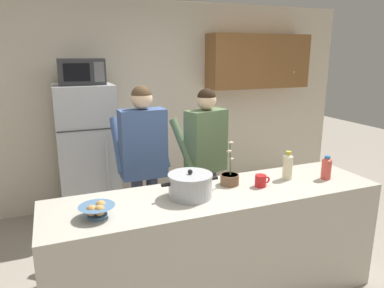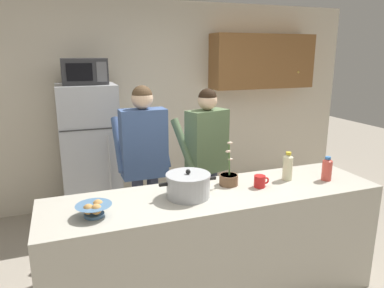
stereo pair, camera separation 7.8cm
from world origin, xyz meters
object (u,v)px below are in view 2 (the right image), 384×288
object	(u,v)px
coffee_mug	(260,181)
bottle_near_edge	(327,169)
refrigerator	(90,154)
person_by_sink	(206,150)
cooking_pot	(188,185)
bottle_mid_counter	(288,166)
bread_bowl	(94,209)
person_near_pot	(144,152)
microwave	(84,71)
potted_orchid	(229,178)

from	to	relation	value
coffee_mug	bottle_near_edge	bearing A→B (deg)	-4.87
refrigerator	person_by_sink	distance (m)	1.46
refrigerator	cooking_pot	world-z (taller)	refrigerator
bottle_mid_counter	cooking_pot	bearing A→B (deg)	-176.47
bread_bowl	bottle_mid_counter	bearing A→B (deg)	5.58
person_by_sink	coffee_mug	bearing A→B (deg)	-83.90
cooking_pot	refrigerator	bearing A→B (deg)	106.67
refrigerator	person_by_sink	bearing A→B (deg)	-42.95
person_near_pot	bottle_mid_counter	bearing A→B (deg)	-37.91
cooking_pot	bread_bowl	bearing A→B (deg)	-171.74
microwave	person_near_pot	bearing A→B (deg)	-66.40
microwave	bottle_mid_counter	size ratio (longest dim) A/B	2.00
refrigerator	person_near_pot	distance (m)	1.10
cooking_pot	bread_bowl	world-z (taller)	cooking_pot
coffee_mug	refrigerator	bearing A→B (deg)	121.74
microwave	bottle_near_edge	world-z (taller)	microwave
person_near_pot	bread_bowl	size ratio (longest dim) A/B	7.12
cooking_pot	bread_bowl	size ratio (longest dim) A/B	1.87
microwave	bottle_mid_counter	distance (m)	2.40
coffee_mug	bottle_mid_counter	distance (m)	0.32
cooking_pot	coffee_mug	bearing A→B (deg)	-1.49
refrigerator	person_near_pot	bearing A→B (deg)	-66.86
refrigerator	cooking_pot	size ratio (longest dim) A/B	3.69
person_by_sink	cooking_pot	size ratio (longest dim) A/B	3.70
cooking_pot	coffee_mug	distance (m)	0.60
coffee_mug	potted_orchid	size ratio (longest dim) A/B	0.36
refrigerator	bread_bowl	world-z (taller)	refrigerator
bottle_near_edge	bottle_mid_counter	distance (m)	0.33
cooking_pot	bread_bowl	xyz separation A→B (m)	(-0.68, -0.10, -0.04)
person_by_sink	coffee_mug	xyz separation A→B (m)	(0.09, -0.88, -0.04)
person_near_pot	bottle_mid_counter	xyz separation A→B (m)	(1.03, -0.81, -0.01)
microwave	bread_bowl	size ratio (longest dim) A/B	2.04
microwave	coffee_mug	distance (m)	2.31
cooking_pot	bottle_near_edge	world-z (taller)	cooking_pot
cooking_pot	potted_orchid	size ratio (longest dim) A/B	1.20
refrigerator	bottle_mid_counter	bearing A→B (deg)	-50.90
person_by_sink	bread_bowl	world-z (taller)	person_by_sink
person_near_pot	coffee_mug	xyz separation A→B (m)	(0.73, -0.88, -0.08)
refrigerator	potted_orchid	distance (m)	1.98
microwave	person_near_pot	size ratio (longest dim) A/B	0.29
microwave	bread_bowl	bearing A→B (deg)	-93.85
microwave	potted_orchid	size ratio (longest dim) A/B	1.31
person_near_pot	bottle_near_edge	bearing A→B (deg)	-34.80
cooking_pot	bottle_near_edge	distance (m)	1.21
refrigerator	bottle_near_edge	world-z (taller)	refrigerator
person_by_sink	bottle_near_edge	size ratio (longest dim) A/B	8.03
bottle_mid_counter	potted_orchid	world-z (taller)	potted_orchid
microwave	bottle_near_edge	bearing A→B (deg)	-47.12
refrigerator	cooking_pot	distance (m)	1.94
cooking_pot	microwave	bearing A→B (deg)	106.86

